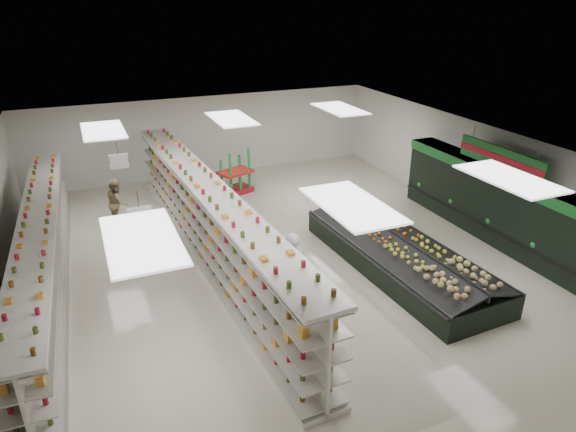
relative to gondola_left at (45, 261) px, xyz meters
name	(u,v)px	position (x,y,z in m)	size (l,w,h in m)	color
floor	(277,258)	(5.94, -0.49, -0.91)	(16.00, 16.00, 0.00)	beige
ceiling	(276,149)	(5.94, -0.49, 2.29)	(14.00, 16.00, 0.02)	white
wall_back	(204,136)	(5.94, 7.51, 0.69)	(14.00, 0.02, 3.20)	white
wall_front	(485,406)	(5.94, -8.49, 0.69)	(14.00, 0.02, 3.20)	white
wall_right	(479,174)	(12.94, -0.49, 0.69)	(0.02, 16.00, 3.20)	white
produce_wall_case	(500,202)	(12.47, -1.99, 0.33)	(0.93, 8.00, 2.20)	black
aisle_sign_near	(140,216)	(2.14, -2.49, 1.84)	(0.52, 0.06, 0.75)	white
aisle_sign_far	(119,161)	(2.14, 1.51, 1.84)	(0.52, 0.06, 0.75)	white
hortifruti_banner	(501,158)	(12.18, -1.99, 1.74)	(0.12, 3.20, 0.95)	#1B6829
gondola_left	(45,261)	(0.00, 0.00, 0.00)	(1.16, 11.49, 1.99)	silver
gondola_center	(210,228)	(4.18, 0.04, 0.13)	(1.66, 13.11, 2.27)	silver
produce_island	(400,254)	(8.79, -2.32, -0.48)	(2.63, 6.51, 0.96)	black
soda_endcap	(235,174)	(6.42, 4.94, -0.16)	(1.42, 1.19, 1.55)	#B01425
shopper_main	(291,268)	(5.42, -2.73, 0.02)	(0.68, 0.45, 1.87)	white
shopper_background	(118,203)	(2.06, 3.53, -0.12)	(0.77, 0.48, 1.59)	#9B825F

